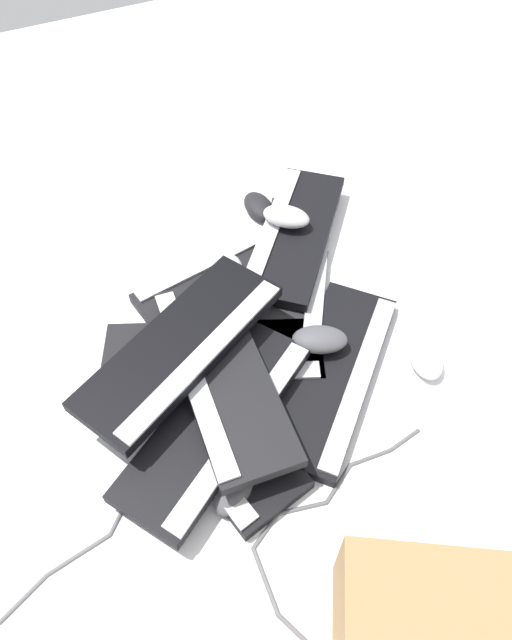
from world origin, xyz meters
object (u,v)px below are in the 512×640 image
at_px(keyboard_4, 295,266).
at_px(mouse_2, 228,273).
at_px(keyboard_1, 213,355).
at_px(mouse_0, 320,339).
at_px(mouse_3, 286,216).
at_px(keyboard_6, 221,372).
at_px(mouse_5, 259,206).
at_px(keyboard_8, 295,232).
at_px(keyboard_2, 204,420).
at_px(cardboard_box, 440,630).
at_px(keyboard_0, 231,275).
at_px(mouse_1, 425,357).
at_px(keyboard_3, 333,373).
at_px(keyboard_5, 218,420).
at_px(keyboard_7, 183,345).
at_px(mouse_4, 234,486).

relative_size(keyboard_4, mouse_2, 4.06).
xyz_separation_m(keyboard_1, mouse_0, (-0.09, -0.19, 0.04)).
xyz_separation_m(keyboard_4, mouse_3, (0.09, -0.03, 0.07)).
xyz_separation_m(keyboard_4, keyboard_6, (-0.22, 0.29, 0.06)).
relative_size(mouse_2, mouse_5, 1.00).
distance_m(keyboard_8, mouse_0, 0.32).
relative_size(keyboard_2, cardboard_box, 1.65).
relative_size(keyboard_0, keyboard_4, 1.02).
bearing_deg(keyboard_6, keyboard_0, -28.68).
xyz_separation_m(keyboard_2, mouse_1, (-0.08, -0.45, 0.01)).
xyz_separation_m(keyboard_3, keyboard_5, (-0.01, 0.25, 0.03)).
height_order(keyboard_0, mouse_5, mouse_5).
bearing_deg(cardboard_box, keyboard_7, 12.55).
relative_size(keyboard_1, mouse_2, 4.20).
distance_m(keyboard_8, mouse_5, 0.15).
xyz_separation_m(keyboard_2, keyboard_5, (-0.03, -0.02, 0.03)).
height_order(keyboard_6, mouse_0, keyboard_6).
bearing_deg(cardboard_box, keyboard_1, 6.47).
bearing_deg(keyboard_5, keyboard_8, -45.18).
height_order(mouse_2, mouse_3, mouse_3).
height_order(keyboard_0, mouse_2, mouse_2).
bearing_deg(mouse_2, keyboard_7, 166.02).
height_order(mouse_3, cardboard_box, cardboard_box).
height_order(keyboard_6, mouse_4, keyboard_6).
xyz_separation_m(keyboard_4, mouse_0, (-0.23, 0.08, 0.04)).
distance_m(keyboard_5, keyboard_7, 0.15).
height_order(keyboard_3, keyboard_6, keyboard_6).
relative_size(keyboard_7, mouse_1, 4.19).
xyz_separation_m(mouse_2, mouse_5, (0.20, -0.18, -0.03)).
distance_m(mouse_2, mouse_3, 0.20).
bearing_deg(keyboard_8, mouse_5, 7.33).
relative_size(keyboard_3, mouse_4, 3.93).
xyz_separation_m(keyboard_7, mouse_4, (-0.25, 0.02, -0.08)).
distance_m(keyboard_5, mouse_3, 0.53).
relative_size(keyboard_2, keyboard_7, 1.00).
bearing_deg(mouse_4, keyboard_7, 44.38).
xyz_separation_m(keyboard_2, keyboard_3, (-0.02, -0.27, 0.00)).
relative_size(mouse_0, mouse_1, 1.00).
bearing_deg(mouse_3, keyboard_1, 84.91).
relative_size(keyboard_0, mouse_2, 4.15).
xyz_separation_m(keyboard_1, keyboard_7, (-0.01, 0.06, 0.09)).
bearing_deg(keyboard_2, keyboard_4, -52.29).
relative_size(mouse_3, mouse_4, 1.00).
bearing_deg(keyboard_2, mouse_1, -99.59).
xyz_separation_m(keyboard_0, keyboard_3, (-0.33, -0.07, 0.00)).
distance_m(keyboard_6, cardboard_box, 0.53).
bearing_deg(mouse_2, keyboard_6, -176.88).
bearing_deg(mouse_1, cardboard_box, -16.38).
xyz_separation_m(keyboard_1, mouse_2, (0.16, -0.11, 0.04)).
height_order(keyboard_0, keyboard_4, same).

